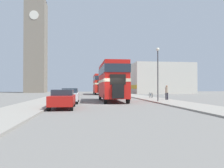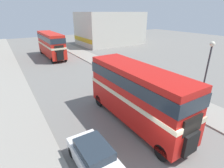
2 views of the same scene
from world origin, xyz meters
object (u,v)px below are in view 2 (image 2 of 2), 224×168
at_px(car_parked_mid, 95,158).
at_px(bus_distant, 51,43).
at_px(bicycle_on_pavement, 146,78).
at_px(pedestrian_walking, 190,89).
at_px(double_decker_bus, 137,91).
at_px(street_lamp, 207,69).

bearing_deg(car_parked_mid, bus_distant, 79.86).
xyz_separation_m(car_parked_mid, bicycle_on_pavement, (11.05, 8.09, -0.30)).
bearing_deg(pedestrian_walking, double_decker_bus, -179.31).
bearing_deg(bus_distant, car_parked_mid, -100.14).
relative_size(bicycle_on_pavement, street_lamp, 0.30).
bearing_deg(double_decker_bus, car_parked_mid, -153.13).
bearing_deg(pedestrian_walking, bus_distant, 105.02).
height_order(bus_distant, street_lamp, street_lamp).
distance_m(pedestrian_walking, street_lamp, 4.01).
distance_m(bus_distant, street_lamp, 26.86).
distance_m(double_decker_bus, street_lamp, 5.42).
relative_size(double_decker_bus, pedestrian_walking, 5.33).
height_order(double_decker_bus, bus_distant, bus_distant).
xyz_separation_m(bus_distant, bicycle_on_pavement, (6.27, -18.61, -2.13)).
bearing_deg(bicycle_on_pavement, bus_distant, 108.63).
distance_m(bus_distant, bicycle_on_pavement, 19.76).
bearing_deg(bicycle_on_pavement, double_decker_bus, -138.16).
distance_m(double_decker_bus, car_parked_mid, 5.50).
bearing_deg(double_decker_bus, bicycle_on_pavement, 41.84).
distance_m(double_decker_bus, pedestrian_walking, 6.81).
height_order(car_parked_mid, bicycle_on_pavement, car_parked_mid).
bearing_deg(bus_distant, double_decker_bus, -90.32).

